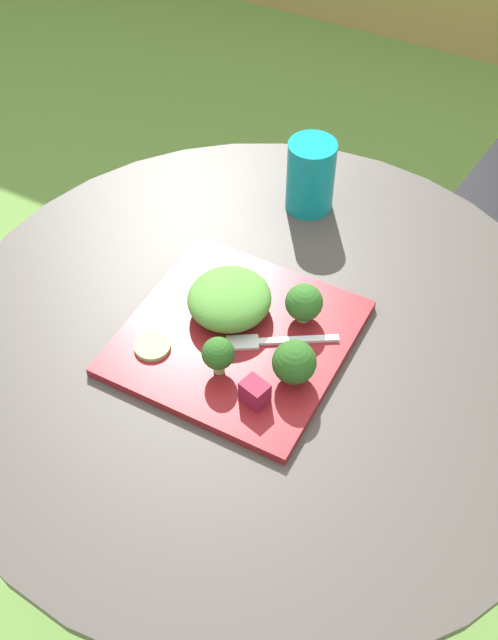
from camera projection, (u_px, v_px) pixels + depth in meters
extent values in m
plane|color=#669342|center=(257.00, 560.00, 1.63)|extent=(12.00, 12.00, 0.00)
cylinder|color=#423D38|center=(261.00, 341.00, 1.09)|extent=(0.90, 0.90, 0.02)
cylinder|color=#423D38|center=(259.00, 468.00, 1.35)|extent=(0.06, 0.06, 0.67)
cylinder|color=#423D38|center=(257.00, 556.00, 1.62)|extent=(0.44, 0.44, 0.04)
cylinder|color=black|center=(486.00, 225.00, 2.00)|extent=(0.02, 0.02, 0.43)
cylinder|color=black|center=(423.00, 310.00, 1.81)|extent=(0.02, 0.02, 0.43)
cube|color=maroon|center=(237.00, 337.00, 1.07)|extent=(0.29, 0.29, 0.01)
cylinder|color=#0F8C93|center=(311.00, 176.00, 1.22)|extent=(0.08, 0.08, 0.12)
cylinder|color=#0D777D|center=(310.00, 185.00, 1.24)|extent=(0.07, 0.07, 0.08)
cube|color=silver|center=(299.00, 340.00, 1.06)|extent=(0.10, 0.07, 0.00)
cube|color=silver|center=(242.00, 343.00, 1.05)|extent=(0.05, 0.04, 0.00)
ellipsoid|color=#519338|center=(229.00, 299.00, 1.07)|extent=(0.12, 0.12, 0.05)
cylinder|color=#99B770|center=(293.00, 376.00, 1.01)|extent=(0.02, 0.02, 0.01)
sphere|color=#285B1E|center=(294.00, 362.00, 0.99)|extent=(0.06, 0.06, 0.06)
cylinder|color=#99B770|center=(303.00, 316.00, 1.08)|extent=(0.02, 0.02, 0.01)
sphere|color=#2D6623|center=(304.00, 302.00, 1.06)|extent=(0.05, 0.05, 0.05)
cylinder|color=#99B770|center=(219.00, 366.00, 1.02)|extent=(0.02, 0.02, 0.02)
sphere|color=#285B1E|center=(218.00, 353.00, 1.00)|extent=(0.04, 0.04, 0.04)
cylinder|color=#8EB766|center=(152.00, 346.00, 1.05)|extent=(0.05, 0.05, 0.01)
cube|color=maroon|center=(255.00, 392.00, 0.98)|extent=(0.04, 0.03, 0.03)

